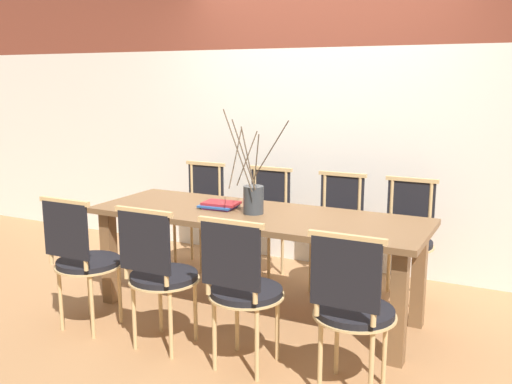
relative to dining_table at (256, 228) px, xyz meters
name	(u,v)px	position (x,y,z in m)	size (l,w,h in m)	color
ground_plane	(256,313)	(0.00, 0.00, -0.64)	(16.00, 16.00, 0.00)	#9E7047
wall_rear	(322,86)	(0.00, 1.29, 0.96)	(12.00, 0.06, 3.20)	silver
dining_table	(256,228)	(0.00, 0.00, 0.00)	(2.37, 0.81, 0.74)	brown
chair_near_leftend	(83,257)	(-0.90, -0.75, -0.13)	(0.45, 0.45, 0.93)	black
chair_near_left	(159,271)	(-0.29, -0.75, -0.13)	(0.45, 0.45, 0.93)	black
chair_near_center	(242,286)	(0.29, -0.75, -0.13)	(0.45, 0.45, 0.93)	black
chair_near_right	(352,306)	(0.93, -0.75, -0.13)	(0.45, 0.45, 0.93)	black
chair_far_leftend	(199,210)	(-0.95, 0.75, -0.13)	(0.45, 0.45, 0.93)	black
chair_far_left	(264,218)	(-0.30, 0.75, -0.13)	(0.45, 0.45, 0.93)	black
chair_far_center	(336,226)	(0.34, 0.75, -0.13)	(0.45, 0.45, 0.93)	black
chair_far_right	(406,235)	(0.89, 0.75, -0.13)	(0.45, 0.45, 0.93)	black
vase_centerpiece	(253,198)	(-0.01, -0.02, 0.22)	(0.41, 0.41, 0.72)	#33383D
book_stack	(220,205)	(-0.30, 0.02, 0.13)	(0.28, 0.21, 0.04)	#842D8C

